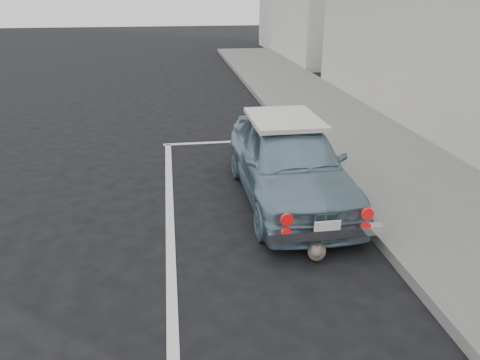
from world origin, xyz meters
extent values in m
plane|color=black|center=(0.00, 0.00, 0.00)|extent=(80.00, 80.00, 0.00)
cube|color=slate|center=(3.20, 2.00, 0.07)|extent=(2.80, 40.00, 0.15)
cube|color=silver|center=(0.50, 6.50, 0.00)|extent=(3.00, 0.12, 0.01)
cube|color=silver|center=(-0.90, 3.00, 0.00)|extent=(0.12, 7.00, 0.01)
imported|color=#6F8D9F|center=(0.99, 3.39, 0.65)|extent=(1.56, 3.82, 1.30)
cube|color=beige|center=(0.99, 3.77, 1.23)|extent=(1.08, 1.45, 0.07)
cube|color=silver|center=(1.00, 1.54, 0.38)|extent=(1.46, 0.13, 0.12)
cube|color=white|center=(1.00, 1.49, 0.48)|extent=(0.33, 0.02, 0.17)
cylinder|color=red|center=(0.50, 1.50, 0.62)|extent=(0.15, 0.04, 0.15)
cylinder|color=red|center=(1.51, 1.51, 0.62)|extent=(0.15, 0.04, 0.15)
cylinder|color=red|center=(0.50, 1.50, 0.44)|extent=(0.12, 0.04, 0.12)
cylinder|color=red|center=(1.51, 1.51, 0.44)|extent=(0.12, 0.04, 0.12)
ellipsoid|color=#77675A|center=(0.92, 1.58, 0.12)|extent=(0.35, 0.42, 0.22)
sphere|color=#77675A|center=(0.86, 1.43, 0.20)|extent=(0.14, 0.14, 0.14)
cone|color=#77675A|center=(0.83, 1.44, 0.27)|extent=(0.05, 0.05, 0.05)
cone|color=#77675A|center=(0.90, 1.41, 0.27)|extent=(0.05, 0.05, 0.05)
cylinder|color=#77675A|center=(1.04, 1.73, 0.04)|extent=(0.04, 0.24, 0.03)
camera|label=1|loc=(-0.79, -3.31, 3.18)|focal=35.00mm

